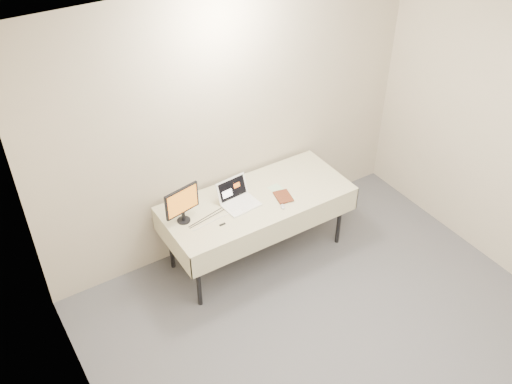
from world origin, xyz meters
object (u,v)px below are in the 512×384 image
table (257,203)px  monitor (182,202)px  laptop (237,198)px  book (276,191)px

table → monitor: size_ratio=5.10×
table → laptop: bearing=170.7°
table → book: (0.14, -0.12, 0.16)m
monitor → book: bearing=-22.8°
laptop → book: bearing=-28.7°
table → monitor: 0.80m
laptop → monitor: 0.58m
book → table: bearing=153.5°
laptop → monitor: (-0.55, 0.03, 0.16)m
table → monitor: monitor is taller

